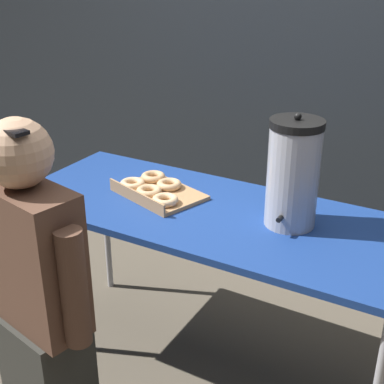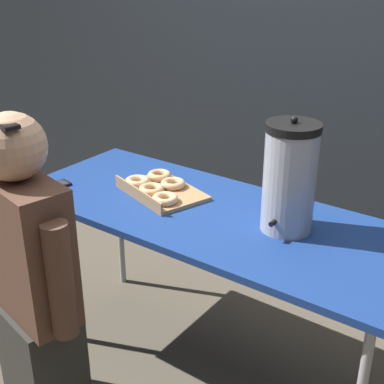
# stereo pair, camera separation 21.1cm
# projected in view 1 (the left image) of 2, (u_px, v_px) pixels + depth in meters

# --- Properties ---
(ground_plane) EXTENTS (12.00, 12.00, 0.00)m
(ground_plane) POSITION_uv_depth(u_px,v_px,m) (206.00, 363.00, 2.41)
(ground_plane) COLOR brown
(back_wall) EXTENTS (6.00, 0.11, 2.67)m
(back_wall) POSITION_uv_depth(u_px,v_px,m) (306.00, 30.00, 2.69)
(back_wall) COLOR #23282D
(back_wall) RESTS_ON ground
(folding_table) EXTENTS (1.60, 0.65, 0.77)m
(folding_table) POSITION_uv_depth(u_px,v_px,m) (208.00, 221.00, 2.12)
(folding_table) COLOR navy
(folding_table) RESTS_ON ground
(donut_box) EXTENTS (0.42, 0.35, 0.05)m
(donut_box) POSITION_uv_depth(u_px,v_px,m) (156.00, 190.00, 2.22)
(donut_box) COLOR tan
(donut_box) RESTS_ON folding_table
(coffee_urn) EXTENTS (0.19, 0.22, 0.42)m
(coffee_urn) POSITION_uv_depth(u_px,v_px,m) (293.00, 174.00, 1.91)
(coffee_urn) COLOR #B7B7BC
(coffee_urn) RESTS_ON folding_table
(cell_phone) EXTENTS (0.10, 0.16, 0.01)m
(cell_phone) POSITION_uv_depth(u_px,v_px,m) (45.00, 192.00, 2.24)
(cell_phone) COLOR black
(cell_phone) RESTS_ON folding_table
(person_seated) EXTENTS (0.54, 0.28, 1.24)m
(person_seated) POSITION_uv_depth(u_px,v_px,m) (37.00, 292.00, 1.88)
(person_seated) COLOR #33332D
(person_seated) RESTS_ON ground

